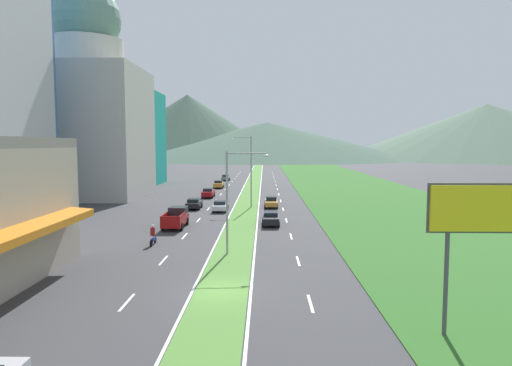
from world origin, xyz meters
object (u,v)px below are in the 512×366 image
(car_7, at_px, (220,206))
(motorcycle_rider, at_px, (153,237))
(pickup_truck_0, at_px, (176,218))
(street_lamp_near, at_px, (233,194))
(car_3, at_px, (208,193))
(car_5, at_px, (219,184))
(car_4, at_px, (226,178))
(car_1, at_px, (271,202))
(street_lamp_mid, at_px, (249,167))
(car_2, at_px, (271,218))
(billboard_roadside, at_px, (494,217))
(car_6, at_px, (194,204))

(car_7, height_order, motorcycle_rider, motorcycle_rider)
(pickup_truck_0, bearing_deg, street_lamp_near, -149.40)
(car_7, relative_size, pickup_truck_0, 0.85)
(car_3, height_order, pickup_truck_0, pickup_truck_0)
(car_5, bearing_deg, motorcycle_rider, 179.46)
(car_4, xyz_separation_m, car_7, (3.64, -49.87, -0.02))
(car_1, distance_m, motorcycle_rider, 26.20)
(car_5, xyz_separation_m, pickup_truck_0, (-0.16, -42.92, 0.20))
(street_lamp_mid, bearing_deg, pickup_truck_0, -115.93)
(car_1, bearing_deg, car_2, -1.07)
(street_lamp_mid, bearing_deg, car_5, 104.17)
(car_2, relative_size, pickup_truck_0, 0.82)
(car_4, bearing_deg, billboard_roadside, -167.42)
(street_lamp_mid, xyz_separation_m, car_2, (2.85, -13.37, -4.93))
(car_1, bearing_deg, car_4, -167.28)
(pickup_truck_0, bearing_deg, car_7, -17.18)
(street_lamp_mid, xyz_separation_m, car_7, (-3.64, -3.26, -4.95))
(car_4, bearing_deg, car_1, -167.28)
(street_lamp_mid, distance_m, billboard_roadside, 43.44)
(car_5, relative_size, motorcycle_rider, 2.28)
(car_1, height_order, car_5, car_5)
(pickup_truck_0, bearing_deg, car_5, -0.21)
(car_3, relative_size, car_6, 1.12)
(car_7, xyz_separation_m, pickup_truck_0, (-3.59, -11.63, 0.26))
(car_1, bearing_deg, motorcycle_rider, -24.05)
(street_lamp_mid, distance_m, car_6, 9.04)
(street_lamp_near, xyz_separation_m, billboard_roadside, (12.79, -15.15, 0.67))
(car_1, relative_size, car_4, 1.05)
(car_3, distance_m, motorcycle_rider, 35.27)
(billboard_roadside, xyz_separation_m, pickup_truck_0, (-19.65, 26.75, -4.53))
(car_4, xyz_separation_m, pickup_truck_0, (0.04, -61.50, 0.24))
(car_6, xyz_separation_m, motorcycle_rider, (-0.12, -21.98, 0.01))
(car_1, bearing_deg, street_lamp_near, -7.35)
(car_4, bearing_deg, car_7, -175.83)
(car_2, xyz_separation_m, car_7, (-6.50, 10.11, -0.02))
(car_2, relative_size, car_7, 0.97)
(street_lamp_near, relative_size, car_2, 1.85)
(street_lamp_near, height_order, car_6, street_lamp_near)
(pickup_truck_0, bearing_deg, street_lamp_mid, -25.93)
(pickup_truck_0, bearing_deg, car_4, 0.04)
(street_lamp_near, xyz_separation_m, car_1, (3.49, 27.04, -4.08))
(car_1, xyz_separation_m, pickup_truck_0, (-10.35, -15.44, 0.23))
(car_2, relative_size, car_5, 0.97)
(car_6, bearing_deg, street_lamp_mid, -79.40)
(car_4, height_order, car_5, car_5)
(car_5, distance_m, pickup_truck_0, 42.92)
(car_5, height_order, pickup_truck_0, pickup_truck_0)
(street_lamp_near, bearing_deg, car_7, 98.01)
(street_lamp_mid, height_order, car_1, street_lamp_mid)
(street_lamp_near, xyz_separation_m, car_5, (-6.70, 54.52, -4.05))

